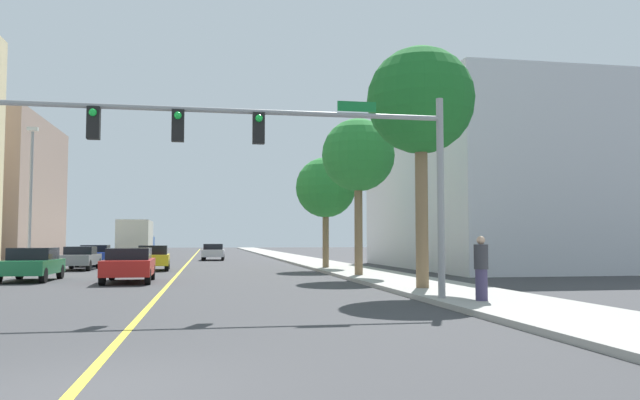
% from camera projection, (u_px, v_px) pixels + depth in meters
% --- Properties ---
extents(ground, '(192.00, 192.00, 0.00)m').
position_uv_depth(ground, '(188.00, 262.00, 48.36)').
color(ground, '#38383A').
extents(sidewalk_left, '(3.59, 168.00, 0.15)m').
position_uv_depth(sidewalk_left, '(62.00, 262.00, 46.71)').
color(sidewalk_left, beige).
rests_on(sidewalk_left, ground).
extents(sidewalk_right, '(3.59, 168.00, 0.15)m').
position_uv_depth(sidewalk_right, '(306.00, 261.00, 50.03)').
color(sidewalk_right, '#9E9B93').
rests_on(sidewalk_right, ground).
extents(lane_marking_center, '(0.16, 144.00, 0.01)m').
position_uv_depth(lane_marking_center, '(188.00, 262.00, 48.36)').
color(lane_marking_center, yellow).
rests_on(lane_marking_center, ground).
extents(building_right_near, '(14.63, 19.08, 10.53)m').
position_uv_depth(building_right_near, '(513.00, 186.00, 39.91)').
color(building_right_near, silver).
rests_on(building_right_near, ground).
extents(traffic_signal_mast, '(12.20, 0.36, 5.64)m').
position_uv_depth(traffic_signal_mast, '(286.00, 144.00, 16.71)').
color(traffic_signal_mast, gray).
rests_on(traffic_signal_mast, sidewalk_right).
extents(street_lamp, '(0.56, 0.28, 7.82)m').
position_uv_depth(street_lamp, '(31.00, 190.00, 33.78)').
color(street_lamp, gray).
rests_on(street_lamp, sidewalk_left).
extents(palm_near, '(3.71, 3.71, 8.30)m').
position_uv_depth(palm_near, '(420.00, 102.00, 21.33)').
color(palm_near, brown).
rests_on(palm_near, sidewalk_right).
extents(palm_mid, '(3.43, 3.43, 7.32)m').
position_uv_depth(palm_mid, '(358.00, 156.00, 29.00)').
color(palm_mid, brown).
rests_on(palm_mid, sidewalk_right).
extents(palm_far, '(3.57, 3.57, 6.52)m').
position_uv_depth(palm_far, '(326.00, 188.00, 36.70)').
color(palm_far, brown).
rests_on(palm_far, sidewalk_right).
extents(car_gray, '(1.80, 4.24, 1.38)m').
position_uv_depth(car_gray, '(80.00, 258.00, 36.46)').
color(car_gray, slate).
rests_on(car_gray, ground).
extents(car_green, '(1.95, 4.05, 1.43)m').
position_uv_depth(car_green, '(32.00, 264.00, 26.59)').
color(car_green, '#196638').
rests_on(car_green, ground).
extents(car_blue, '(2.08, 4.59, 1.42)m').
position_uv_depth(car_blue, '(95.00, 255.00, 41.86)').
color(car_blue, '#1E389E').
rests_on(car_blue, ground).
extents(car_red, '(2.06, 4.37, 1.43)m').
position_uv_depth(car_red, '(129.00, 264.00, 25.76)').
color(car_red, red).
rests_on(car_red, ground).
extents(car_yellow, '(1.92, 3.89, 1.45)m').
position_uv_depth(car_yellow, '(153.00, 258.00, 35.82)').
color(car_yellow, gold).
rests_on(car_yellow, ground).
extents(car_silver, '(2.03, 4.63, 1.42)m').
position_uv_depth(car_silver, '(213.00, 252.00, 54.05)').
color(car_silver, '#BCBCC1').
rests_on(car_silver, ground).
extents(delivery_truck, '(2.57, 8.09, 3.31)m').
position_uv_depth(delivery_truck, '(136.00, 240.00, 49.92)').
color(delivery_truck, '#194799').
rests_on(delivery_truck, ground).
extents(pedestrian, '(0.38, 0.38, 1.72)m').
position_uv_depth(pedestrian, '(481.00, 268.00, 16.51)').
color(pedestrian, '#3F3859').
rests_on(pedestrian, sidewalk_right).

